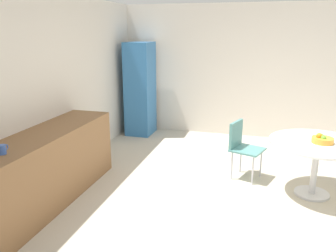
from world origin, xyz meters
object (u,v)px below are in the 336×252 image
Objects in this scene: fruit_bowl at (322,139)px; mug_white at (2,149)px; locker_cabinet at (140,89)px; chair_teal at (241,143)px; round_table at (317,151)px.

mug_white is at bearing 119.05° from fruit_bowl.
mug_white reaches higher than fruit_bowl.
locker_cabinet reaches higher than chair_teal.
locker_cabinet reaches higher than fruit_bowl.
mug_white reaches higher than chair_teal.
mug_white is at bearing 134.24° from chair_teal.
chair_teal is (0.34, 0.96, -0.09)m from round_table.
fruit_bowl is at bearing -60.95° from mug_white.
round_table is at bearing -123.33° from locker_cabinet.
chair_teal is 1.09m from fruit_bowl.
locker_cabinet is 3.75m from round_table.
chair_teal is 6.43× the size of mug_white.
locker_cabinet is 14.49× the size of mug_white.
chair_teal reaches higher than round_table.
locker_cabinet reaches higher than round_table.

